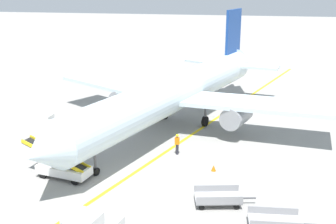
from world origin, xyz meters
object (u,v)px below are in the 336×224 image
object	(u,v)px
baggage_cart_empty_trailing	(275,222)
safety_cone_nose_right	(214,168)
airliner	(177,92)
baggage_cart_loaded	(218,198)
ground_crew_marshaller	(177,143)
baggage_tug_near_wing	(45,129)
belt_loader_forward_hold	(62,167)
safety_cone_nose_left	(108,132)

from	to	relation	value
baggage_cart_empty_trailing	safety_cone_nose_right	distance (m)	8.01
airliner	baggage_cart_loaded	distance (m)	15.09
airliner	safety_cone_nose_right	xyz separation A→B (m)	(4.33, -9.08, -3.20)
ground_crew_marshaller	safety_cone_nose_right	xyz separation A→B (m)	(3.14, -2.51, -0.69)
airliner	baggage_cart_empty_trailing	bearing A→B (deg)	-62.41
baggage_tug_near_wing	baggage_cart_loaded	size ratio (longest dim) A/B	0.64
baggage_cart_empty_trailing	safety_cone_nose_right	world-z (taller)	baggage_cart_empty_trailing
safety_cone_nose_right	belt_loader_forward_hold	bearing A→B (deg)	-162.90
baggage_tug_near_wing	safety_cone_nose_left	bearing A→B (deg)	22.62
baggage_cart_empty_trailing	safety_cone_nose_left	world-z (taller)	baggage_cart_empty_trailing
belt_loader_forward_hold	ground_crew_marshaller	bearing A→B (deg)	38.58
airliner	baggage_tug_near_wing	distance (m)	12.20
belt_loader_forward_hold	ground_crew_marshaller	size ratio (longest dim) A/B	3.03
belt_loader_forward_hold	baggage_cart_empty_trailing	size ratio (longest dim) A/B	1.35
safety_cone_nose_right	baggage_cart_empty_trailing	bearing A→B (deg)	-59.75
safety_cone_nose_left	safety_cone_nose_right	bearing A→B (deg)	-29.72
baggage_tug_near_wing	baggage_cart_loaded	xyz separation A→B (m)	(15.72, -8.49, -0.46)
baggage_tug_near_wing	belt_loader_forward_hold	world-z (taller)	belt_loader_forward_hold
airliner	ground_crew_marshaller	bearing A→B (deg)	-79.77
belt_loader_forward_hold	ground_crew_marshaller	xyz separation A→B (m)	(7.10, 5.66, 0.13)
ground_crew_marshaller	belt_loader_forward_hold	bearing A→B (deg)	-141.42
belt_loader_forward_hold	safety_cone_nose_right	size ratio (longest dim) A/B	11.71
airliner	safety_cone_nose_left	size ratio (longest dim) A/B	78.20
airliner	baggage_cart_loaded	xyz separation A→B (m)	(5.07, -13.90, -2.95)
baggage_cart_empty_trailing	safety_cone_nose_right	size ratio (longest dim) A/B	8.68
baggage_cart_loaded	safety_cone_nose_left	distance (m)	15.08
baggage_tug_near_wing	safety_cone_nose_right	distance (m)	15.44
belt_loader_forward_hold	baggage_tug_near_wing	bearing A→B (deg)	124.76
belt_loader_forward_hold	safety_cone_nose_left	bearing A→B (deg)	88.69
baggage_cart_empty_trailing	ground_crew_marshaller	bearing A→B (deg)	127.28
airliner	belt_loader_forward_hold	xyz separation A→B (m)	(-5.91, -12.23, -2.64)
ground_crew_marshaller	safety_cone_nose_right	bearing A→B (deg)	-38.63
baggage_cart_empty_trailing	safety_cone_nose_left	distance (m)	18.92
belt_loader_forward_hold	baggage_cart_loaded	xyz separation A→B (m)	(10.98, -1.67, -0.31)
ground_crew_marshaller	baggage_cart_loaded	bearing A→B (deg)	-62.08
belt_loader_forward_hold	baggage_cart_loaded	world-z (taller)	belt_loader_forward_hold
baggage_cart_loaded	safety_cone_nose_right	bearing A→B (deg)	98.74
belt_loader_forward_hold	baggage_cart_loaded	bearing A→B (deg)	-8.63
airliner	baggage_cart_empty_trailing	size ratio (longest dim) A/B	9.01
baggage_tug_near_wing	baggage_cart_empty_trailing	size ratio (longest dim) A/B	0.64
baggage_cart_loaded	baggage_cart_empty_trailing	size ratio (longest dim) A/B	1.01
baggage_tug_near_wing	safety_cone_nose_right	world-z (taller)	baggage_tug_near_wing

